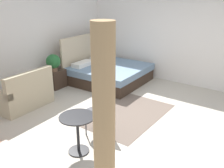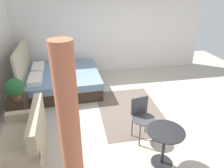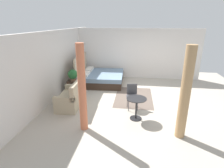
% 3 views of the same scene
% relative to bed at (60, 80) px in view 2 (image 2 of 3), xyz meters
% --- Properties ---
extents(ground_plane, '(8.43, 9.31, 0.02)m').
position_rel_bed_xyz_m(ground_plane, '(-1.46, -1.74, -0.31)').
color(ground_plane, '#B2A899').
extents(wall_right, '(0.12, 6.31, 2.54)m').
position_rel_bed_xyz_m(wall_right, '(1.25, -1.74, 0.97)').
color(wall_right, silver).
rests_on(wall_right, ground).
extents(area_rug, '(2.13, 1.44, 0.01)m').
position_rel_bed_xyz_m(area_rug, '(-1.50, -1.67, -0.29)').
color(area_rug, '#66564C').
rests_on(area_rug, ground).
extents(bed, '(2.10, 2.11, 1.36)m').
position_rel_bed_xyz_m(bed, '(0.00, 0.00, 0.00)').
color(bed, '#38281E').
rests_on(bed, ground).
extents(couch, '(1.30, 0.75, 0.93)m').
position_rel_bed_xyz_m(couch, '(-2.62, 0.49, 0.02)').
color(couch, tan).
rests_on(couch, ground).
extents(nightstand, '(0.49, 0.39, 0.52)m').
position_rel_bed_xyz_m(nightstand, '(-1.27, 0.89, -0.04)').
color(nightstand, '#38281E').
rests_on(nightstand, ground).
extents(potted_plant, '(0.40, 0.40, 0.48)m').
position_rel_bed_xyz_m(potted_plant, '(-1.37, 0.85, 0.49)').
color(potted_plant, brown).
rests_on(potted_plant, nightstand).
extents(balcony_table, '(0.60, 0.60, 0.68)m').
position_rel_bed_xyz_m(balcony_table, '(-3.19, -1.77, 0.18)').
color(balcony_table, black).
rests_on(balcony_table, ground).
extents(cafe_chair_near_window, '(0.51, 0.51, 0.84)m').
position_rel_bed_xyz_m(cafe_chair_near_window, '(-2.45, -1.62, 0.23)').
color(cafe_chair_near_window, '#3F3F44').
rests_on(cafe_chair_near_window, ground).
extents(curtain_right, '(0.21, 0.21, 2.36)m').
position_rel_bed_xyz_m(curtain_right, '(-3.93, -0.34, 0.89)').
color(curtain_right, '#D1704C').
rests_on(curtain_right, ground).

